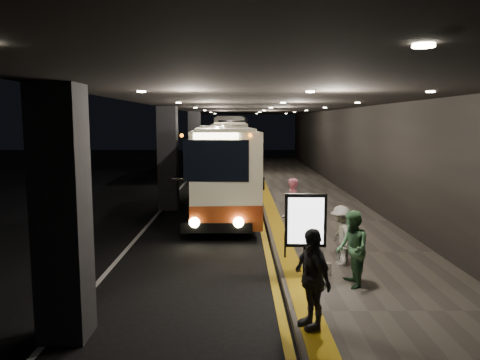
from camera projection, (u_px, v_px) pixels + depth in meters
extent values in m
plane|color=black|center=(195.00, 231.00, 16.18)|extent=(90.00, 90.00, 0.00)
cube|color=silver|center=(166.00, 205.00, 21.14)|extent=(0.12, 50.00, 0.01)
cube|color=gold|center=(257.00, 205.00, 21.15)|extent=(0.18, 50.00, 0.01)
cube|color=#514C44|center=(310.00, 203.00, 21.14)|extent=(4.50, 50.00, 0.15)
cube|color=gold|center=(268.00, 201.00, 21.13)|extent=(0.50, 50.00, 0.01)
cube|color=black|center=(362.00, 138.00, 20.78)|extent=(0.10, 50.00, 6.00)
cube|color=black|center=(62.00, 214.00, 7.97)|extent=(0.80, 0.80, 4.40)
cube|color=black|center=(168.00, 158.00, 19.87)|extent=(0.80, 0.80, 4.40)
cube|color=black|center=(195.00, 144.00, 31.78)|extent=(0.80, 0.80, 4.40)
cube|color=black|center=(261.00, 102.00, 20.57)|extent=(9.00, 50.00, 0.40)
cube|color=beige|center=(223.00, 166.00, 19.63)|extent=(2.86, 10.95, 3.07)
cube|color=#9B4716|center=(223.00, 192.00, 19.77)|extent=(2.88, 10.97, 0.81)
cube|color=black|center=(216.00, 161.00, 14.13)|extent=(1.99, 0.17, 1.27)
cube|color=black|center=(217.00, 227.00, 14.47)|extent=(2.22, 0.37, 0.32)
cylinder|color=black|center=(191.00, 216.00, 16.40)|extent=(0.25, 0.90, 0.90)
cylinder|color=black|center=(248.00, 216.00, 16.40)|extent=(0.25, 0.90, 0.90)
cylinder|color=black|center=(205.00, 188.00, 23.39)|extent=(0.25, 0.90, 0.90)
cylinder|color=black|center=(245.00, 188.00, 23.40)|extent=(0.25, 0.90, 0.90)
sphere|color=#FFEAA5|center=(194.00, 222.00, 14.36)|extent=(0.33, 0.33, 0.33)
sphere|color=#FFEAA5|center=(238.00, 222.00, 14.36)|extent=(0.33, 0.33, 0.33)
cube|color=#FFF2BF|center=(216.00, 136.00, 14.03)|extent=(1.36, 0.13, 0.20)
cube|color=beige|center=(232.00, 145.00, 35.14)|extent=(2.48, 11.32, 3.20)
cube|color=#9B4716|center=(232.00, 160.00, 35.28)|extent=(2.50, 11.34, 0.85)
cube|color=black|center=(231.00, 138.00, 29.42)|extent=(2.07, 0.08, 1.32)
cube|color=black|center=(231.00, 172.00, 29.77)|extent=(2.31, 0.28, 0.33)
cylinder|color=black|center=(216.00, 170.00, 31.78)|extent=(0.26, 0.94, 0.94)
cylinder|color=black|center=(247.00, 170.00, 31.78)|extent=(0.26, 0.94, 0.94)
cylinder|color=black|center=(220.00, 161.00, 39.06)|extent=(0.26, 0.94, 0.94)
cylinder|color=black|center=(245.00, 161.00, 39.06)|extent=(0.26, 0.94, 0.94)
cube|color=beige|center=(233.00, 136.00, 47.34)|extent=(3.15, 12.96, 3.65)
cube|color=#9B4716|center=(233.00, 149.00, 47.51)|extent=(3.17, 12.99, 0.97)
cube|color=black|center=(232.00, 129.00, 40.82)|extent=(2.36, 0.15, 1.50)
cube|color=black|center=(232.00, 157.00, 41.21)|extent=(2.64, 0.35, 0.38)
cylinder|color=black|center=(219.00, 156.00, 43.51)|extent=(0.30, 1.07, 1.07)
cylinder|color=black|center=(245.00, 156.00, 43.52)|extent=(0.30, 1.07, 1.07)
cylinder|color=black|center=(222.00, 150.00, 51.81)|extent=(0.30, 1.07, 1.07)
cylinder|color=black|center=(244.00, 150.00, 51.82)|extent=(0.30, 1.07, 1.07)
imported|color=#DA6681|center=(294.00, 206.00, 15.11)|extent=(0.53, 0.72, 1.80)
imported|color=#407348|center=(352.00, 249.00, 10.22)|extent=(0.52, 0.83, 1.69)
imported|color=beige|center=(341.00, 235.00, 11.81)|extent=(0.50, 1.00, 1.52)
imported|color=#414246|center=(312.00, 278.00, 8.17)|extent=(0.90, 1.17, 1.79)
cube|color=black|center=(342.00, 255.00, 12.14)|extent=(0.31, 0.19, 0.35)
cube|color=beige|center=(326.00, 269.00, 11.07)|extent=(0.23, 0.14, 0.28)
cylinder|color=black|center=(305.00, 263.00, 10.71)|extent=(0.08, 0.08, 0.78)
cube|color=black|center=(305.00, 220.00, 10.59)|extent=(0.95, 0.14, 1.22)
cube|color=white|center=(306.00, 221.00, 10.53)|extent=(0.80, 0.06, 1.06)
cylinder|color=black|center=(285.00, 237.00, 12.40)|extent=(0.05, 0.05, 1.11)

